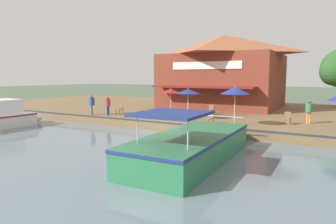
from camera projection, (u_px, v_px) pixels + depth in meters
name	position (u px, v px, depth m)	size (l,w,h in m)	color
ground_plane	(162.00, 132.00, 20.75)	(220.00, 220.00, 0.00)	#4C5B47
quay_deck	(218.00, 112.00, 30.21)	(22.00, 56.00, 0.60)	brown
quay_edge_fender	(163.00, 123.00, 20.76)	(0.20, 50.40, 0.10)	#2D2D33
waterfront_restaurant	(223.00, 71.00, 32.00)	(11.54, 12.04, 7.64)	brown
patio_umbrella_mid_patio_left	(171.00, 91.00, 26.21)	(1.90, 1.90, 2.20)	#B7B7B7
patio_umbrella_mid_patio_right	(235.00, 91.00, 19.57)	(1.94, 1.94, 2.60)	#B7B7B7
patio_umbrella_by_entrance	(188.00, 92.00, 22.58)	(1.82, 1.82, 2.34)	#B7B7B7
cafe_chair_under_first_umbrella	(210.00, 117.00, 20.36)	(0.53, 0.53, 0.85)	brown
cafe_chair_mid_patio	(287.00, 117.00, 20.31)	(0.48, 0.48, 0.85)	brown
cafe_chair_facing_river	(210.00, 109.00, 25.42)	(0.49, 0.49, 0.85)	brown
cafe_chair_far_corner_seat	(120.00, 108.00, 26.51)	(0.51, 0.51, 0.85)	brown
person_mid_patio	(108.00, 104.00, 25.13)	(0.45, 0.45, 1.59)	#2D5193
person_at_quay_edge	(92.00, 102.00, 25.37)	(0.48, 0.48, 1.70)	#2D5193
person_near_entrance	(309.00, 109.00, 20.61)	(0.46, 0.46, 1.63)	orange
motorboat_mid_row	(199.00, 142.00, 14.12)	(9.46, 3.25, 2.37)	#287047
tree_behind_restaurant	(221.00, 65.00, 35.28)	(4.47, 4.26, 6.84)	brown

